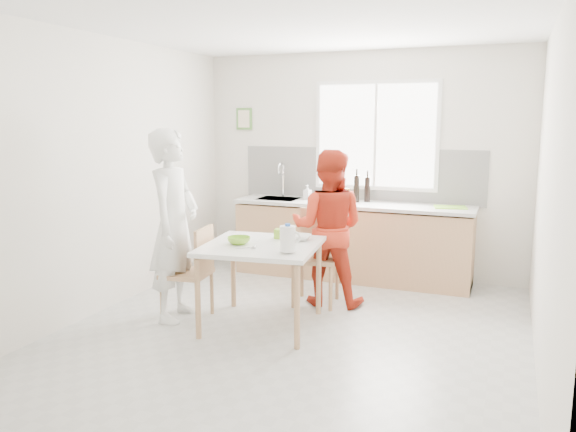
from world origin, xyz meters
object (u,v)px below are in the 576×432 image
dining_table (262,253)px  bowl_white (300,237)px  chair_left (193,269)px  chair_far (317,252)px  milk_jug (288,238)px  person_white (174,225)px  wine_bottle_a (356,189)px  bowl_green (239,240)px  wine_bottle_b (367,189)px  person_red (328,228)px

dining_table → bowl_white: bearing=46.9°
chair_left → chair_far: chair_far is taller
milk_jug → person_white: bearing=166.7°
chair_far → wine_bottle_a: (0.13, 1.05, 0.54)m
chair_left → bowl_green: bearing=84.1°
dining_table → wine_bottle_b: (0.49, 1.98, 0.37)m
person_red → wine_bottle_a: size_ratio=5.00×
bowl_white → wine_bottle_b: size_ratio=0.70×
wine_bottle_b → person_white: bearing=-122.7°
dining_table → milk_jug: size_ratio=4.73×
chair_left → wine_bottle_a: bearing=145.2°
bowl_white → milk_jug: size_ratio=0.88×
wine_bottle_b → milk_jug: bearing=-93.4°
dining_table → person_white: 0.89m
bowl_green → chair_left: bearing=-178.8°
chair_left → milk_jug: milk_jug is taller
person_white → wine_bottle_a: size_ratio=5.66×
dining_table → person_red: bearing=66.8°
chair_left → milk_jug: size_ratio=3.79×
bowl_green → wine_bottle_b: 2.18m
wine_bottle_a → wine_bottle_b: size_ratio=1.07×
person_white → bowl_white: bearing=-77.9°
chair_left → bowl_green: chair_left is taller
wine_bottle_b → bowl_green: bearing=-108.3°
milk_jug → chair_far: bearing=88.6°
dining_table → chair_left: size_ratio=1.25×
bowl_green → wine_bottle_a: bearing=74.1°
chair_far → person_white: person_white is taller
person_white → wine_bottle_b: bearing=-39.8°
person_white → wine_bottle_b: size_ratio=6.04×
milk_jug → wine_bottle_b: size_ratio=0.79×
chair_far → wine_bottle_a: wine_bottle_a is taller
person_white → wine_bottle_a: 2.37m
dining_table → wine_bottle_a: wine_bottle_a is taller
chair_left → chair_far: size_ratio=0.92×
dining_table → person_white: person_white is taller
chair_far → person_white: size_ratio=0.54×
chair_left → person_red: (1.04, 0.93, 0.30)m
bowl_white → wine_bottle_a: bearing=86.3°
milk_jug → wine_bottle_a: wine_bottle_a is taller
bowl_white → wine_bottle_b: 1.73m
milk_jug → chair_left: bearing=164.4°
person_red → wine_bottle_b: size_ratio=5.33×
person_white → bowl_green: (0.67, 0.03, -0.10)m
bowl_green → bowl_white: size_ratio=1.00×
chair_left → person_white: bearing=-90.0°
person_white → wine_bottle_b: 2.49m
dining_table → milk_jug: (0.36, -0.24, 0.21)m
dining_table → wine_bottle_a: bearing=79.0°
bowl_green → wine_bottle_b: wine_bottle_b is taller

